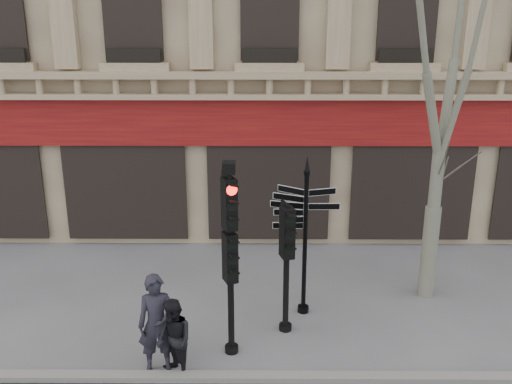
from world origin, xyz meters
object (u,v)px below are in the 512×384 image
at_px(pedestrian_b, 174,340).
at_px(traffic_signal_main, 230,237).
at_px(pedestrian_a, 157,324).
at_px(plane_tree, 451,33).
at_px(traffic_signal_secondary, 287,246).
at_px(fingerpost, 306,210).

bearing_deg(pedestrian_b, traffic_signal_main, 91.67).
bearing_deg(pedestrian_a, plane_tree, 16.02).
height_order(traffic_signal_secondary, pedestrian_b, traffic_signal_secondary).
bearing_deg(traffic_signal_main, traffic_signal_secondary, 14.42).
relative_size(plane_tree, pedestrian_a, 4.41).
height_order(traffic_signal_main, pedestrian_a, traffic_signal_main).
bearing_deg(traffic_signal_main, pedestrian_b, -163.63).
height_order(traffic_signal_main, pedestrian_b, traffic_signal_main).
relative_size(pedestrian_a, pedestrian_b, 1.25).
distance_m(plane_tree, pedestrian_a, 8.26).
distance_m(traffic_signal_main, traffic_signal_secondary, 1.47).
relative_size(plane_tree, pedestrian_b, 5.52).
xyz_separation_m(plane_tree, pedestrian_a, (-5.82, -2.98, -5.04)).
xyz_separation_m(fingerpost, plane_tree, (2.96, 0.81, 3.59)).
relative_size(fingerpost, pedestrian_b, 2.32).
height_order(fingerpost, traffic_signal_secondary, fingerpost).
xyz_separation_m(traffic_signal_main, pedestrian_a, (-1.33, -0.59, -1.49)).
distance_m(fingerpost, traffic_signal_secondary, 1.00).
bearing_deg(plane_tree, traffic_signal_secondary, -155.17).
relative_size(fingerpost, traffic_signal_main, 0.93).
bearing_deg(traffic_signal_main, pedestrian_a, -178.58).
distance_m(traffic_signal_secondary, pedestrian_a, 2.97).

